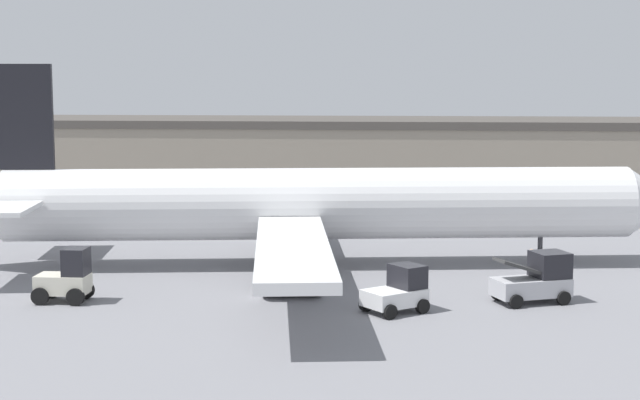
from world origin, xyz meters
The scene contains 7 objects.
ground_plane centered at (0.00, 0.00, 0.00)m, with size 400.00×400.00×0.00m, color slate.
terminal_building centered at (-12.25, 35.71, 3.36)m, with size 84.46×12.62×6.71m.
airplane centered at (-0.94, -0.13, 3.41)m, with size 42.56×38.11×11.24m.
ground_crew_worker centered at (11.25, -3.71, 0.94)m, with size 0.39×0.39×1.75m.
baggage_tug centered at (4.47, -10.63, 0.96)m, with size 3.23×3.16×2.11m.
belt_loader_truck centered at (10.92, -8.21, 1.10)m, with size 3.92×3.05×2.37m.
pushback_tug centered at (-11.10, -10.03, 1.14)m, with size 2.52×1.75×2.59m.
Camera 1 is at (4.59, -54.09, 10.60)m, focal length 55.00 mm.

